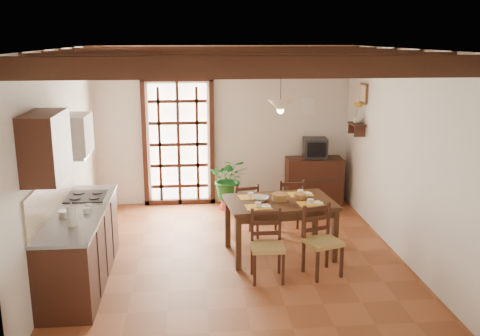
{
  "coord_description": "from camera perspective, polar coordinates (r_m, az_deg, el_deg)",
  "views": [
    {
      "loc": [
        -0.57,
        -6.87,
        2.96
      ],
      "look_at": [
        0.1,
        0.4,
        1.15
      ],
      "focal_mm": 40.0,
      "sensor_mm": 36.0,
      "label": 1
    }
  ],
  "objects": [
    {
      "name": "upper_cabinet",
      "position": [
        5.87,
        -20.03,
        2.18
      ],
      "size": [
        0.35,
        0.8,
        0.7
      ],
      "primitive_type": "cube",
      "color": "#32180F",
      "rests_on": "room_shell"
    },
    {
      "name": "fuse_box",
      "position": [
        9.65,
        7.21,
        6.62
      ],
      "size": [
        0.25,
        0.03,
        0.32
      ],
      "primitive_type": "cube",
      "color": "white",
      "rests_on": "room_shell"
    },
    {
      "name": "room_shell",
      "position": [
        6.98,
        -0.52,
        4.5
      ],
      "size": [
        4.52,
        5.02,
        2.81
      ],
      "color": "silver",
      "rests_on": "ground_plane"
    },
    {
      "name": "shelf_vase",
      "position": [
        8.99,
        12.4,
        5.23
      ],
      "size": [
        0.15,
        0.15,
        0.15
      ],
      "primitive_type": "imported",
      "color": "#B2BFB2",
      "rests_on": "wall_shelf"
    },
    {
      "name": "chair_far_left",
      "position": [
        8.06,
        0.37,
        -5.57
      ],
      "size": [
        0.47,
        0.46,
        0.85
      ],
      "rotation": [
        0.0,
        0.0,
        3.38
      ],
      "color": "#A58846",
      "rests_on": "ground_plane"
    },
    {
      "name": "potted_plant",
      "position": [
        9.27,
        -1.15,
        -1.02
      ],
      "size": [
        1.96,
        1.76,
        1.92
      ],
      "primitive_type": "imported",
      "rotation": [
        0.0,
        0.0,
        -0.18
      ],
      "color": "#144C19",
      "rests_on": "ground_plane"
    },
    {
      "name": "french_door",
      "position": [
        9.48,
        -6.58,
        3.0
      ],
      "size": [
        1.26,
        0.11,
        2.32
      ],
      "color": "white",
      "rests_on": "ground_plane"
    },
    {
      "name": "ground_plane",
      "position": [
        7.5,
        -0.49,
        -9.32
      ],
      "size": [
        5.0,
        5.0,
        0.0
      ],
      "primitive_type": "plane",
      "color": "brown"
    },
    {
      "name": "kitchen_counter",
      "position": [
        6.88,
        -16.66,
        -7.87
      ],
      "size": [
        0.64,
        2.25,
        1.38
      ],
      "color": "#32180F",
      "rests_on": "ground_plane"
    },
    {
      "name": "range_hood",
      "position": [
        7.08,
        -17.28,
        3.33
      ],
      "size": [
        0.38,
        0.6,
        0.54
      ],
      "color": "white",
      "rests_on": "room_shell"
    },
    {
      "name": "table_bowl",
      "position": [
        7.28,
        2.23,
        -3.28
      ],
      "size": [
        0.27,
        0.27,
        0.05
      ],
      "primitive_type": "imported",
      "rotation": [
        0.0,
        0.0,
        -0.29
      ],
      "color": "white",
      "rests_on": "dining_table"
    },
    {
      "name": "ceiling_beams",
      "position": [
        6.89,
        -0.53,
        11.69
      ],
      "size": [
        4.5,
        4.34,
        0.2
      ],
      "color": "black",
      "rests_on": "room_shell"
    },
    {
      "name": "chair_near_right",
      "position": [
        6.92,
        8.72,
        -9.02
      ],
      "size": [
        0.52,
        0.5,
        0.89
      ],
      "rotation": [
        0.0,
        0.0,
        0.32
      ],
      "color": "#A58846",
      "rests_on": "ground_plane"
    },
    {
      "name": "table_setting",
      "position": [
        7.29,
        4.29,
        -3.05
      ],
      "size": [
        1.05,
        0.7,
        0.1
      ],
      "rotation": [
        0.0,
        0.0,
        0.1
      ],
      "color": "gold",
      "rests_on": "dining_table"
    },
    {
      "name": "crt_tv",
      "position": [
        9.54,
        8.01,
        2.15
      ],
      "size": [
        0.43,
        0.41,
        0.35
      ],
      "rotation": [
        0.0,
        0.0,
        -0.08
      ],
      "color": "black",
      "rests_on": "sideboard"
    },
    {
      "name": "wall_shelf",
      "position": [
        9.01,
        12.35,
        4.35
      ],
      "size": [
        0.2,
        0.42,
        0.2
      ],
      "color": "#32180F",
      "rests_on": "room_shell"
    },
    {
      "name": "dining_table",
      "position": [
        7.33,
        4.27,
        -4.22
      ],
      "size": [
        1.52,
        1.07,
        0.78
      ],
      "rotation": [
        0.0,
        0.0,
        0.1
      ],
      "color": "#3B2313",
      "rests_on": "ground_plane"
    },
    {
      "name": "chair_far_right",
      "position": [
        8.23,
        5.28,
        -5.15
      ],
      "size": [
        0.42,
        0.4,
        0.89
      ],
      "rotation": [
        0.0,
        0.0,
        3.18
      ],
      "color": "#A58846",
      "rests_on": "ground_plane"
    },
    {
      "name": "shelf_flowers",
      "position": [
        8.96,
        12.47,
        6.54
      ],
      "size": [
        0.14,
        0.14,
        0.36
      ],
      "color": "gold",
      "rests_on": "shelf_vase"
    },
    {
      "name": "framed_picture",
      "position": [
        8.96,
        13.04,
        7.75
      ],
      "size": [
        0.03,
        0.32,
        0.32
      ],
      "color": "brown",
      "rests_on": "room_shell"
    },
    {
      "name": "pendant_lamp",
      "position": [
        7.12,
        4.34,
        6.78
      ],
      "size": [
        0.36,
        0.36,
        0.84
      ],
      "color": "black",
      "rests_on": "room_shell"
    },
    {
      "name": "plant_pot",
      "position": [
        9.4,
        -1.14,
        -3.73
      ],
      "size": [
        0.35,
        0.35,
        0.22
      ],
      "primitive_type": "cone",
      "color": "maroon",
      "rests_on": "ground_plane"
    },
    {
      "name": "sideboard",
      "position": [
        9.69,
        7.88,
        -1.39
      ],
      "size": [
        1.01,
        0.47,
        0.85
      ],
      "primitive_type": "cube",
      "rotation": [
        0.0,
        0.0,
        -0.02
      ],
      "color": "#32180F",
      "rests_on": "ground_plane"
    },
    {
      "name": "counter_items",
      "position": [
        6.81,
        -16.8,
        -3.78
      ],
      "size": [
        0.5,
        1.43,
        0.25
      ],
      "color": "black",
      "rests_on": "kitchen_counter"
    },
    {
      "name": "chair_near_left",
      "position": [
        6.73,
        2.91,
        -9.61
      ],
      "size": [
        0.41,
        0.39,
        0.88
      ],
      "rotation": [
        0.0,
        0.0,
        -0.02
      ],
      "color": "#A58846",
      "rests_on": "ground_plane"
    }
  ]
}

